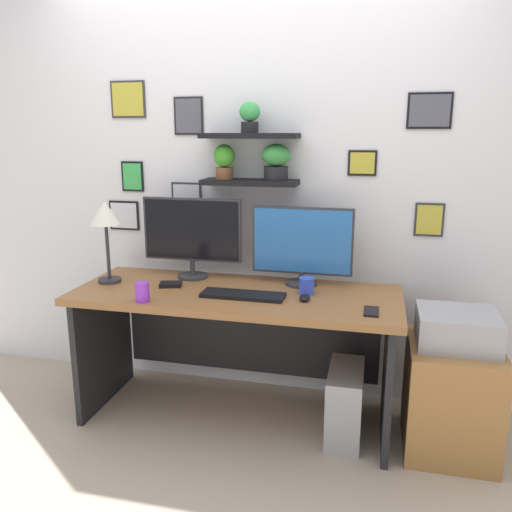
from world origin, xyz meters
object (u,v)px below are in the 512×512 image
(monitor_right, at_px, (302,244))
(pen_cup, at_px, (142,292))
(computer_tower_right, at_px, (345,402))
(printer, at_px, (457,329))
(keyboard, at_px, (243,295))
(coffee_mug, at_px, (307,286))
(scissors_tray, at_px, (171,284))
(monitor_left, at_px, (192,234))
(desk_lamp, at_px, (106,219))
(cell_phone, at_px, (371,311))
(computer_mouse, at_px, (305,298))
(desk, at_px, (239,323))
(drawer_cabinet, at_px, (450,396))

(monitor_right, xyz_separation_m, pen_cup, (-0.74, -0.49, -0.18))
(computer_tower_right, bearing_deg, monitor_right, 136.99)
(monitor_right, distance_m, printer, 0.91)
(monitor_right, bearing_deg, printer, -17.02)
(keyboard, xyz_separation_m, pen_cup, (-0.48, -0.19, 0.04))
(monitor_right, distance_m, coffee_mug, 0.26)
(pen_cup, relative_size, scissors_tray, 0.83)
(monitor_left, xyz_separation_m, printer, (1.46, -0.25, -0.36))
(keyboard, height_order, desk_lamp, desk_lamp)
(computer_tower_right, bearing_deg, pen_cup, -167.72)
(pen_cup, height_order, printer, pen_cup)
(desk_lamp, bearing_deg, computer_tower_right, -2.41)
(cell_phone, xyz_separation_m, pen_cup, (-1.14, -0.10, 0.05))
(scissors_tray, bearing_deg, monitor_right, 16.64)
(keyboard, relative_size, computer_mouse, 4.89)
(desk_lamp, bearing_deg, monitor_right, 10.91)
(desk, bearing_deg, printer, -4.42)
(desk_lamp, bearing_deg, scissors_tray, -0.33)
(scissors_tray, bearing_deg, monitor_left, 75.06)
(monitor_right, height_order, computer_mouse, monitor_right)
(computer_mouse, height_order, cell_phone, computer_mouse)
(desk_lamp, bearing_deg, pen_cup, -39.57)
(monitor_left, distance_m, keyboard, 0.55)
(keyboard, distance_m, coffee_mug, 0.34)
(keyboard, xyz_separation_m, computer_tower_right, (0.55, 0.03, -0.57))
(cell_phone, bearing_deg, coffee_mug, 147.96)
(pen_cup, bearing_deg, scissors_tray, 82.56)
(coffee_mug, relative_size, printer, 0.24)
(desk_lamp, distance_m, drawer_cabinet, 2.07)
(computer_mouse, xyz_separation_m, coffee_mug, (-0.01, 0.11, 0.03))
(monitor_right, bearing_deg, computer_tower_right, -43.01)
(scissors_tray, relative_size, printer, 0.32)
(pen_cup, bearing_deg, keyboard, 21.87)
(coffee_mug, bearing_deg, monitor_right, 107.19)
(pen_cup, distance_m, drawer_cabinet, 1.66)
(keyboard, distance_m, drawer_cabinet, 1.18)
(cell_phone, relative_size, printer, 0.37)
(pen_cup, bearing_deg, computer_mouse, 14.41)
(monitor_left, bearing_deg, desk, -26.28)
(cell_phone, xyz_separation_m, printer, (0.42, 0.14, -0.10))
(drawer_cabinet, bearing_deg, printer, -90.00)
(computer_tower_right, bearing_deg, printer, 1.98)
(computer_mouse, distance_m, drawer_cabinet, 0.89)
(coffee_mug, height_order, drawer_cabinet, coffee_mug)
(desk, distance_m, drawer_cabinet, 1.17)
(cell_phone, distance_m, printer, 0.45)
(desk, distance_m, desk_lamp, 0.95)
(keyboard, relative_size, drawer_cabinet, 0.78)
(pen_cup, xyz_separation_m, drawer_cabinet, (1.56, 0.24, -0.52))
(desk, bearing_deg, monitor_left, 153.72)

